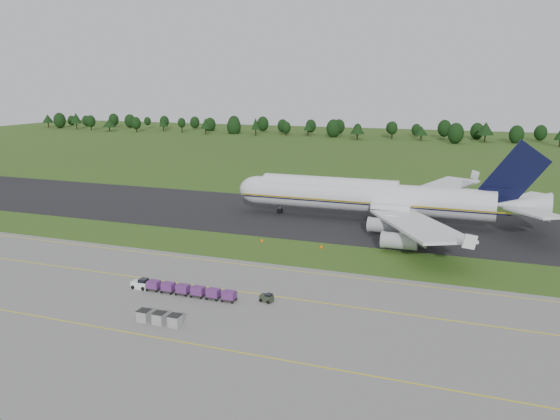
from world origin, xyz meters
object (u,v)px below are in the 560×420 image
at_px(aircraft, 374,197).
at_px(edge_markers, 291,244).
at_px(uld_row, 159,318).
at_px(utility_cart, 267,298).
at_px(baggage_train, 181,289).

distance_m(aircraft, edge_markers, 28.35).
bearing_deg(uld_row, utility_cart, 47.70).
relative_size(baggage_train, utility_cart, 8.51).
relative_size(aircraft, uld_row, 11.15).
height_order(aircraft, utility_cart, aircraft).
bearing_deg(edge_markers, uld_row, -96.97).
distance_m(aircraft, baggage_train, 58.93).
xyz_separation_m(aircraft, edge_markers, (-11.89, -25.15, -5.49)).
xyz_separation_m(baggage_train, uld_row, (2.52, -10.15, -0.05)).
relative_size(baggage_train, edge_markers, 1.36).
bearing_deg(aircraft, edge_markers, -115.30).
xyz_separation_m(baggage_train, edge_markers, (7.47, 30.30, -0.63)).
bearing_deg(utility_cart, aircraft, 83.61).
xyz_separation_m(aircraft, uld_row, (-16.83, -65.60, -4.91)).
bearing_deg(aircraft, uld_row, -104.39).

